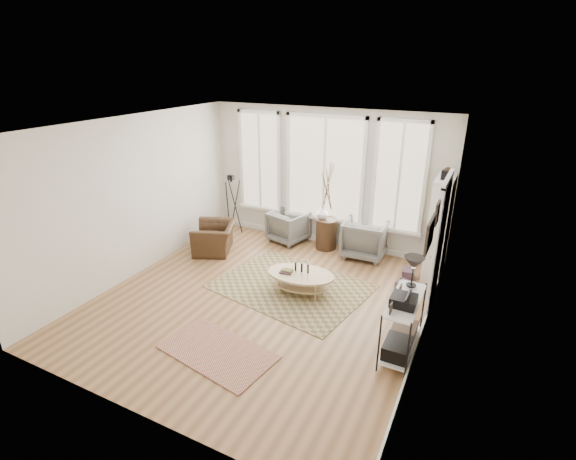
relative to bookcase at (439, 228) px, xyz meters
The scene contains 17 objects.
room 3.30m from the bookcase, 137.70° to the right, with size 5.50×5.54×2.90m.
bay_window 2.57m from the bookcase, 168.63° to the left, with size 4.14×0.12×2.24m.
door 1.10m from the bookcase, 82.91° to the right, with size 0.09×1.06×2.22m.
bookcase is the anchor object (origin of this frame).
low_shelf 2.56m from the bookcase, 91.28° to the right, with size 0.38×1.08×1.30m.
wall_art 2.66m from the bookcase, 86.75° to the right, with size 0.04×0.88×0.44m.
rug_main 2.87m from the bookcase, 143.72° to the right, with size 2.54×1.91×0.01m, color brown.
rug_runner 4.44m from the bookcase, 122.21° to the right, with size 1.59×0.88×0.01m, color brown.
coffee_table 2.68m from the bookcase, 139.28° to the right, with size 1.25×0.87×0.54m.
armchair_left 3.21m from the bookcase, behind, with size 0.74×0.76×0.69m, color slate.
armchair_right 1.52m from the bookcase, behind, with size 0.84×0.87×0.79m, color slate.
side_table 2.26m from the bookcase, behind, with size 0.44×0.44×1.85m.
vase 2.36m from the bookcase, behind, with size 0.24×0.24×0.25m, color silver.
accent_chair 4.44m from the bookcase, 167.52° to the right, with size 0.81×0.93×0.60m, color #3D2717.
tripod_camera 4.50m from the bookcase, behind, with size 0.49×0.49×1.39m.
book_stack_near 1.01m from the bookcase, 139.58° to the right, with size 0.21×0.27×0.18m, color brown.
book_stack_far 1.24m from the bookcase, 115.96° to the right, with size 0.19×0.24×0.15m, color brown.
Camera 1 is at (3.09, -5.23, 3.77)m, focal length 26.00 mm.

